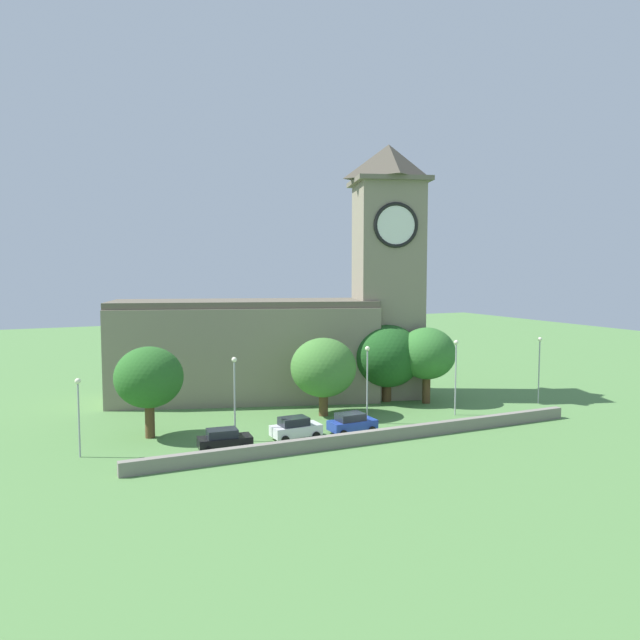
% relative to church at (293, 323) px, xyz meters
% --- Properties ---
extents(ground_plane, '(200.00, 200.00, 0.00)m').
position_rel_church_xyz_m(ground_plane, '(-0.84, -2.12, -8.36)').
color(ground_plane, '#517F42').
extents(church, '(35.27, 18.43, 27.96)m').
position_rel_church_xyz_m(church, '(0.00, 0.00, 0.00)').
color(church, gray).
rests_on(church, ground).
extents(quay_barrier, '(40.73, 0.70, 1.05)m').
position_rel_church_xyz_m(quay_barrier, '(-0.84, -19.65, -7.84)').
color(quay_barrier, gray).
rests_on(quay_barrier, ground).
extents(car_black, '(4.36, 2.46, 1.75)m').
position_rel_church_xyz_m(car_black, '(-12.74, -16.64, -7.48)').
color(car_black, black).
rests_on(car_black, ground).
extents(car_white, '(4.24, 2.35, 1.88)m').
position_rel_church_xyz_m(car_white, '(-6.35, -15.93, -7.41)').
color(car_white, silver).
rests_on(car_white, ground).
extents(car_blue, '(4.22, 2.35, 1.79)m').
position_rel_church_xyz_m(car_blue, '(-1.13, -16.23, -7.46)').
color(car_blue, '#233D9E').
rests_on(car_blue, ground).
extents(streetlamp_west_end, '(0.44, 0.44, 6.10)m').
position_rel_church_xyz_m(streetlamp_west_end, '(-23.24, -13.68, -4.20)').
color(streetlamp_west_end, '#9EA0A5').
rests_on(streetlamp_west_end, ground).
extents(streetlamp_west_mid, '(0.44, 0.44, 7.08)m').
position_rel_church_xyz_m(streetlamp_west_mid, '(-11.17, -14.41, -3.64)').
color(streetlamp_west_mid, '#9EA0A5').
rests_on(streetlamp_west_mid, ground).
extents(streetlamp_central, '(0.44, 0.44, 7.23)m').
position_rel_church_xyz_m(streetlamp_central, '(1.71, -13.83, -3.55)').
color(streetlamp_central, '#9EA0A5').
rests_on(streetlamp_central, ground).
extents(streetlamp_east_mid, '(0.44, 0.44, 7.41)m').
position_rel_church_xyz_m(streetlamp_east_mid, '(11.19, -14.53, -3.45)').
color(streetlamp_east_mid, '#9EA0A5').
rests_on(streetlamp_east_mid, ground).
extents(streetlamp_east_end, '(0.44, 0.44, 7.10)m').
position_rel_church_xyz_m(streetlamp_east_end, '(22.51, -13.91, -3.63)').
color(streetlamp_east_end, '#9EA0A5').
rests_on(streetlamp_east_end, ground).
extents(tree_riverside_west, '(7.50, 7.50, 8.32)m').
position_rel_church_xyz_m(tree_riverside_west, '(8.39, -6.15, -3.44)').
color(tree_riverside_west, brown).
rests_on(tree_riverside_west, ground).
extents(tree_by_tower, '(6.12, 6.12, 8.10)m').
position_rel_church_xyz_m(tree_by_tower, '(11.74, -8.79, -3.05)').
color(tree_by_tower, brown).
rests_on(tree_by_tower, ground).
extents(tree_churchyard, '(6.41, 6.41, 7.64)m').
position_rel_church_xyz_m(tree_churchyard, '(-0.64, -9.31, -3.63)').
color(tree_churchyard, brown).
rests_on(tree_churchyard, ground).
extents(tree_riverside_east, '(5.78, 5.78, 7.81)m').
position_rel_church_xyz_m(tree_riverside_east, '(-17.41, -10.31, -3.19)').
color(tree_riverside_east, brown).
rests_on(tree_riverside_east, ground).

